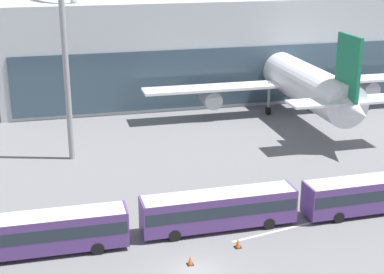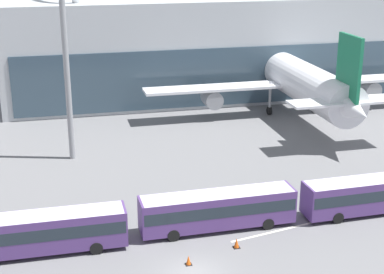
{
  "view_description": "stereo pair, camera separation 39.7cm",
  "coord_description": "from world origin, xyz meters",
  "views": [
    {
      "loc": [
        -9.16,
        -36.0,
        23.06
      ],
      "look_at": [
        4.26,
        18.5,
        4.0
      ],
      "focal_mm": 55.0,
      "sensor_mm": 36.0,
      "label": 1
    },
    {
      "loc": [
        -8.77,
        -36.09,
        23.06
      ],
      "look_at": [
        4.26,
        18.5,
        4.0
      ],
      "focal_mm": 55.0,
      "sensor_mm": 36.0,
      "label": 2
    }
  ],
  "objects": [
    {
      "name": "ground_plane",
      "position": [
        0.0,
        0.0,
        0.0
      ],
      "size": [
        440.0,
        440.0,
        0.0
      ],
      "primitive_type": "plane",
      "color": "slate"
    },
    {
      "name": "lane_stripe_5",
      "position": [
        8.26,
        4.71,
        0.0
      ],
      "size": [
        8.65,
        2.05,
        0.01
      ],
      "primitive_type": "cube",
      "rotation": [
        0.0,
        0.0,
        0.21
      ],
      "color": "silver",
      "rests_on": "ground_plane"
    },
    {
      "name": "airliner_at_gate_far",
      "position": [
        22.87,
        37.77,
        5.07
      ],
      "size": [
        41.17,
        42.28,
        13.08
      ],
      "rotation": [
        0.0,
        0.0,
        1.57
      ],
      "color": "white",
      "rests_on": "ground_plane"
    },
    {
      "name": "shuttle_bus_0",
      "position": [
        -10.69,
        5.58,
        1.89
      ],
      "size": [
        13.02,
        2.62,
        3.2
      ],
      "rotation": [
        0.0,
        0.0,
        -0.0
      ],
      "color": "#56387A",
      "rests_on": "ground_plane"
    },
    {
      "name": "shuttle_bus_2",
      "position": [
        17.75,
        6.1,
        1.89
      ],
      "size": [
        13.08,
        2.87,
        3.2
      ],
      "rotation": [
        0.0,
        0.0,
        0.03
      ],
      "color": "#56387A",
      "rests_on": "ground_plane"
    },
    {
      "name": "shuttle_bus_1",
      "position": [
        3.53,
        6.27,
        1.89
      ],
      "size": [
        13.05,
        2.74,
        3.2
      ],
      "rotation": [
        0.0,
        0.0,
        0.02
      ],
      "color": "#56387A",
      "rests_on": "ground_plane"
    },
    {
      "name": "traffic_cone_1",
      "position": [
        -0.12,
        1.28,
        0.36
      ],
      "size": [
        0.5,
        0.5,
        0.74
      ],
      "color": "black",
      "rests_on": "ground_plane"
    },
    {
      "name": "traffic_cone_0",
      "position": [
        4.12,
        2.87,
        0.39
      ],
      "size": [
        0.54,
        0.54,
        0.8
      ],
      "color": "black",
      "rests_on": "ground_plane"
    }
  ]
}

